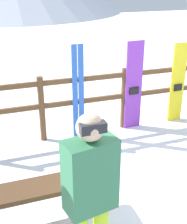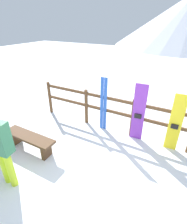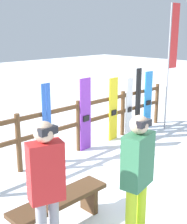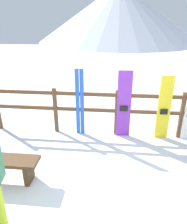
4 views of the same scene
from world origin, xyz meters
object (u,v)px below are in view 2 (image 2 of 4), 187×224
at_px(bench, 29,139).
at_px(person_plaid_green, 0,145).
at_px(ski_pair_blue, 103,105).
at_px(snowboard_purple, 138,113).
at_px(snowboard_yellow, 175,124).

height_order(bench, person_plaid_green, person_plaid_green).
height_order(ski_pair_blue, snowboard_purple, ski_pair_blue).
height_order(person_plaid_green, snowboard_yellow, person_plaid_green).
distance_m(bench, ski_pair_blue, 2.16).
bearing_deg(snowboard_yellow, ski_pair_blue, 179.90).
xyz_separation_m(bench, snowboard_yellow, (3.05, 1.77, 0.41)).
distance_m(ski_pair_blue, snowboard_purple, 1.01).
bearing_deg(snowboard_purple, person_plaid_green, -122.70).
xyz_separation_m(person_plaid_green, ski_pair_blue, (0.72, 2.70, -0.16)).
bearing_deg(ski_pair_blue, bench, -122.68).
bearing_deg(snowboard_yellow, snowboard_purple, 180.00).
distance_m(person_plaid_green, ski_pair_blue, 2.79).
bearing_deg(snowboard_purple, ski_pair_blue, 179.81).
relative_size(ski_pair_blue, snowboard_purple, 1.01).
relative_size(ski_pair_blue, snowboard_yellow, 1.07).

